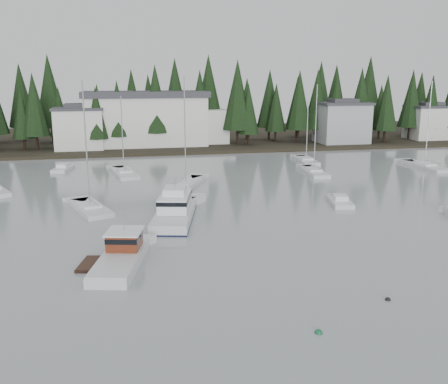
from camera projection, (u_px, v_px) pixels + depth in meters
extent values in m
plane|color=gray|center=(330.00, 361.00, 25.54)|extent=(260.00, 260.00, 0.00)
cube|color=black|center=(165.00, 138.00, 118.13)|extent=(240.00, 54.00, 1.00)
cube|color=silver|center=(79.00, 130.00, 96.49)|extent=(9.00, 7.00, 7.50)
cube|color=#38383D|center=(78.00, 109.00, 95.58)|extent=(9.54, 7.42, 0.50)
cube|color=#38383D|center=(78.00, 106.00, 95.45)|extent=(4.95, 3.85, 0.80)
cube|color=#999EA0|center=(342.00, 124.00, 106.00)|extent=(10.00, 8.00, 8.00)
cube|color=#38383D|center=(343.00, 103.00, 105.04)|extent=(10.60, 8.48, 0.50)
cube|color=#38383D|center=(343.00, 101.00, 104.91)|extent=(5.50, 4.40, 0.80)
cube|color=silver|center=(429.00, 123.00, 112.31)|extent=(9.00, 7.00, 7.00)
cube|color=#38383D|center=(431.00, 106.00, 111.47)|extent=(9.54, 7.42, 0.50)
cube|color=#38383D|center=(431.00, 104.00, 111.33)|extent=(4.95, 3.85, 0.80)
cube|color=silver|center=(146.00, 121.00, 101.60)|extent=(24.00, 10.00, 10.00)
cube|color=#38383D|center=(145.00, 94.00, 100.41)|extent=(25.00, 11.00, 1.20)
cube|color=silver|center=(203.00, 126.00, 106.19)|extent=(10.00, 8.00, 7.00)
cube|color=silver|center=(120.00, 265.00, 38.34)|extent=(4.91, 9.37, 1.29)
cube|color=silver|center=(120.00, 256.00, 38.18)|extent=(4.82, 9.18, 0.12)
cube|color=#451E0D|center=(125.00, 240.00, 39.77)|extent=(2.98, 3.16, 1.39)
cube|color=white|center=(124.00, 231.00, 39.60)|extent=(3.35, 3.58, 0.12)
cube|color=black|center=(125.00, 237.00, 39.70)|extent=(3.05, 3.22, 0.40)
cylinder|color=#A5A8AD|center=(124.00, 221.00, 39.41)|extent=(0.08, 0.08, 1.59)
cube|color=black|center=(89.00, 266.00, 38.44)|extent=(1.88, 3.36, 0.55)
cube|color=silver|center=(175.00, 218.00, 50.93)|extent=(6.03, 12.04, 1.68)
cube|color=black|center=(175.00, 219.00, 50.96)|extent=(6.07, 12.10, 0.23)
cube|color=white|center=(175.00, 201.00, 51.13)|extent=(4.18, 6.50, 1.52)
cube|color=black|center=(175.00, 197.00, 51.05)|extent=(4.26, 6.57, 0.42)
cube|color=white|center=(175.00, 190.00, 50.88)|extent=(2.75, 3.40, 0.68)
cylinder|color=#A5A8AD|center=(175.00, 182.00, 50.69)|extent=(0.10, 0.10, 1.15)
cube|color=silver|center=(90.00, 211.00, 54.37)|extent=(5.46, 8.97, 1.05)
cube|color=white|center=(90.00, 205.00, 54.23)|extent=(2.81, 3.38, 0.30)
cylinder|color=#A5A8AD|center=(86.00, 145.00, 52.74)|extent=(0.14, 0.14, 13.41)
cube|color=silver|center=(424.00, 168.00, 80.12)|extent=(2.97, 10.29, 1.05)
cube|color=white|center=(425.00, 164.00, 79.98)|extent=(1.99, 3.52, 0.30)
cylinder|color=#A5A8AD|center=(428.00, 123.00, 78.53)|extent=(0.14, 0.14, 13.09)
cube|color=silver|center=(314.00, 173.00, 75.34)|extent=(3.39, 9.17, 1.05)
cube|color=white|center=(314.00, 169.00, 75.20)|extent=(2.05, 3.21, 0.30)
cylinder|color=#A5A8AD|center=(316.00, 128.00, 73.80)|extent=(0.14, 0.14, 12.64)
cube|color=silver|center=(306.00, 162.00, 85.58)|extent=(3.58, 8.91, 1.05)
cube|color=white|center=(306.00, 158.00, 85.44)|extent=(2.17, 3.13, 0.30)
cylinder|color=#A5A8AD|center=(307.00, 129.00, 84.32)|extent=(0.14, 0.14, 10.14)
cube|color=silver|center=(186.00, 187.00, 66.22)|extent=(6.83, 11.06, 1.05)
cube|color=white|center=(186.00, 182.00, 66.07)|extent=(3.16, 4.14, 0.30)
cylinder|color=#A5A8AD|center=(185.00, 131.00, 64.54)|extent=(0.14, 0.14, 13.83)
cube|color=silver|center=(124.00, 175.00, 74.41)|extent=(4.47, 10.25, 1.05)
cube|color=white|center=(124.00, 170.00, 74.27)|extent=(2.51, 3.66, 0.30)
cylinder|color=#A5A8AD|center=(122.00, 134.00, 73.05)|extent=(0.14, 0.14, 11.00)
cube|color=silver|center=(340.00, 203.00, 57.13)|extent=(3.25, 5.64, 0.90)
cube|color=white|center=(340.00, 197.00, 56.97)|extent=(1.82, 1.97, 0.55)
cube|color=silver|center=(63.00, 170.00, 77.67)|extent=(3.17, 5.84, 0.90)
cube|color=white|center=(63.00, 166.00, 77.51)|extent=(1.79, 2.01, 0.55)
sphere|color=#145933|center=(319.00, 333.00, 28.31)|extent=(0.46, 0.46, 0.46)
sphere|color=black|center=(388.00, 300.00, 32.50)|extent=(0.39, 0.39, 0.39)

